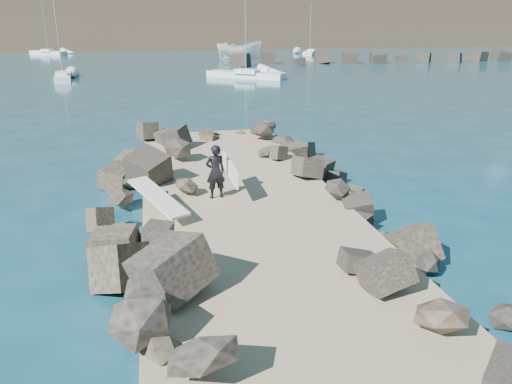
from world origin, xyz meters
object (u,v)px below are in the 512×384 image
surfboard_resting (158,201)px  sailboat_a (63,77)px  boat_imported (239,50)px  surfer_with_board (218,171)px

surfboard_resting → sailboat_a: bearing=72.4°
surfboard_resting → boat_imported: bearing=48.6°
surfboard_resting → surfer_with_board: 2.21m
surfboard_resting → boat_imported: size_ratio=0.34×
surfer_with_board → boat_imported: bearing=79.6°
boat_imported → surfer_with_board: size_ratio=3.38×
sailboat_a → surfer_with_board: bearing=-75.1°
boat_imported → surfer_with_board: 65.06m
surfboard_resting → boat_imported: (13.62, 65.16, 0.31)m
boat_imported → sailboat_a: (-22.26, -24.54, -1.00)m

